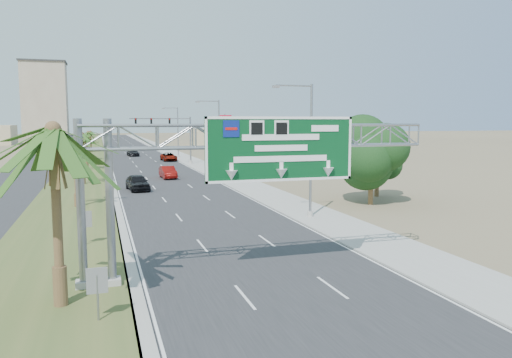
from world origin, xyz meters
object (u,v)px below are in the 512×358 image
at_px(car_mid_lane, 168,172).
at_px(pole_sign_red_near, 238,129).
at_px(pole_sign_blue, 223,131).
at_px(pole_sign_red_far, 225,125).
at_px(car_left_lane, 138,183).
at_px(signal_mast, 178,136).
at_px(car_far, 133,153).
at_px(store_building, 284,153).
at_px(sign_gantry, 246,148).
at_px(palm_near, 53,131).
at_px(car_right_lane, 169,157).

distance_m(car_mid_lane, pole_sign_red_near, 15.16).
bearing_deg(pole_sign_blue, pole_sign_red_far, 69.66).
xyz_separation_m(car_left_lane, pole_sign_blue, (14.95, 23.57, 4.84)).
height_order(signal_mast, car_far, signal_mast).
xyz_separation_m(store_building, pole_sign_blue, (-10.92, -1.22, 3.68)).
bearing_deg(pole_sign_blue, store_building, 6.38).
bearing_deg(sign_gantry, palm_near, -166.68).
height_order(car_mid_lane, pole_sign_red_near, pole_sign_red_near).
bearing_deg(car_right_lane, store_building, -40.08).
distance_m(car_mid_lane, car_far, 42.91).
bearing_deg(signal_mast, car_left_lane, -106.38).
distance_m(palm_near, car_right_lane, 73.11).
xyz_separation_m(palm_near, car_far, (8.20, 86.30, -6.20)).
distance_m(pole_sign_red_near, pole_sign_blue, 5.33).
bearing_deg(car_right_lane, signal_mast, -87.03).
bearing_deg(car_mid_lane, pole_sign_red_far, 51.94).
height_order(sign_gantry, pole_sign_blue, pole_sign_blue).
relative_size(car_left_lane, pole_sign_red_far, 0.58).
bearing_deg(palm_near, store_building, 61.72).
relative_size(signal_mast, store_building, 0.57).
bearing_deg(store_building, palm_near, -118.28).
relative_size(palm_near, pole_sign_blue, 1.09).
bearing_deg(signal_mast, palm_near, -102.66).
height_order(car_left_lane, car_mid_lane, car_left_lane).
bearing_deg(car_right_lane, car_far, 107.96).
bearing_deg(car_left_lane, car_far, 80.23).
bearing_deg(car_left_lane, car_right_lane, 71.07).
bearing_deg(store_building, signal_mast, 160.46).
relative_size(car_mid_lane, pole_sign_blue, 0.61).
relative_size(car_right_lane, pole_sign_red_far, 0.63).
height_order(sign_gantry, pole_sign_red_far, pole_sign_red_far).
xyz_separation_m(pole_sign_red_near, pole_sign_blue, (-1.15, 5.19, -0.48)).
relative_size(car_far, pole_sign_red_far, 0.59).
bearing_deg(car_far, pole_sign_red_far, -69.56).
relative_size(signal_mast, pole_sign_blue, 1.34).
distance_m(palm_near, store_building, 66.04).
bearing_deg(store_building, pole_sign_red_far, 168.87).
height_order(signal_mast, car_right_lane, signal_mast).
xyz_separation_m(car_left_lane, car_right_lane, (8.34, 38.35, -0.09)).
bearing_deg(car_left_lane, signal_mast, 66.95).
distance_m(pole_sign_red_near, pole_sign_red_far, 8.34).
height_order(store_building, pole_sign_blue, pole_sign_blue).
xyz_separation_m(car_mid_lane, pole_sign_blue, (10.43, 13.35, 4.91)).
height_order(car_left_lane, car_far, car_left_lane).
distance_m(palm_near, signal_mast, 65.60).
distance_m(signal_mast, car_mid_lane, 21.43).
xyz_separation_m(store_building, car_left_lane, (-25.87, -24.79, -1.16)).
xyz_separation_m(signal_mast, store_building, (16.83, -5.97, -2.85)).
bearing_deg(store_building, car_left_lane, -136.22).
bearing_deg(pole_sign_red_near, signal_mast, 119.67).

